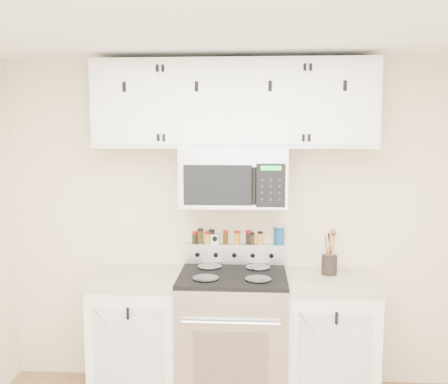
% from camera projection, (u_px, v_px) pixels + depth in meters
% --- Properties ---
extents(back_wall, '(3.50, 0.01, 2.50)m').
position_uv_depth(back_wall, '(235.00, 224.00, 3.84)').
color(back_wall, beige).
rests_on(back_wall, floor).
extents(range, '(0.76, 0.65, 1.10)m').
position_uv_depth(range, '(233.00, 335.00, 3.61)').
color(range, '#B7B7BA').
rests_on(range, floor).
extents(base_cabinet_left, '(0.64, 0.62, 0.92)m').
position_uv_depth(base_cabinet_left, '(140.00, 335.00, 3.68)').
color(base_cabinet_left, white).
rests_on(base_cabinet_left, floor).
extents(base_cabinet_right, '(0.64, 0.62, 0.92)m').
position_uv_depth(base_cabinet_right, '(328.00, 340.00, 3.60)').
color(base_cabinet_right, white).
rests_on(base_cabinet_right, floor).
extents(microwave, '(0.76, 0.44, 0.42)m').
position_uv_depth(microwave, '(234.00, 177.00, 3.60)').
color(microwave, '#9E9EA3').
rests_on(microwave, back_wall).
extents(upper_cabinets, '(2.00, 0.35, 0.62)m').
position_uv_depth(upper_cabinets, '(234.00, 104.00, 3.56)').
color(upper_cabinets, white).
rests_on(upper_cabinets, back_wall).
extents(utensil_crock, '(0.11, 0.11, 0.33)m').
position_uv_depth(utensil_crock, '(329.00, 263.00, 3.63)').
color(utensil_crock, black).
rests_on(utensil_crock, base_cabinet_right).
extents(kitchen_timer, '(0.07, 0.06, 0.08)m').
position_uv_depth(kitchen_timer, '(215.00, 239.00, 3.82)').
color(kitchen_timer, white).
rests_on(kitchen_timer, range).
extents(salt_canister, '(0.08, 0.08, 0.15)m').
position_uv_depth(salt_canister, '(279.00, 235.00, 3.79)').
color(salt_canister, navy).
rests_on(salt_canister, range).
extents(spice_jar_0, '(0.04, 0.04, 0.09)m').
position_uv_depth(spice_jar_0, '(195.00, 237.00, 3.83)').
color(spice_jar_0, black).
rests_on(spice_jar_0, range).
extents(spice_jar_1, '(0.04, 0.04, 0.12)m').
position_uv_depth(spice_jar_1, '(200.00, 236.00, 3.83)').
color(spice_jar_1, '#3D2D0E').
rests_on(spice_jar_1, range).
extents(spice_jar_2, '(0.04, 0.04, 0.09)m').
position_uv_depth(spice_jar_2, '(208.00, 238.00, 3.83)').
color(spice_jar_2, orange).
rests_on(spice_jar_2, range).
extents(spice_jar_3, '(0.04, 0.04, 0.11)m').
position_uv_depth(spice_jar_3, '(212.00, 236.00, 3.82)').
color(spice_jar_3, black).
rests_on(spice_jar_3, range).
extents(spice_jar_4, '(0.04, 0.04, 0.11)m').
position_uv_depth(spice_jar_4, '(226.00, 237.00, 3.82)').
color(spice_jar_4, '#39270D').
rests_on(spice_jar_4, range).
extents(spice_jar_5, '(0.04, 0.04, 0.10)m').
position_uv_depth(spice_jar_5, '(237.00, 237.00, 3.81)').
color(spice_jar_5, orange).
rests_on(spice_jar_5, range).
extents(spice_jar_6, '(0.05, 0.05, 0.11)m').
position_uv_depth(spice_jar_6, '(249.00, 237.00, 3.81)').
color(spice_jar_6, black).
rests_on(spice_jar_6, range).
extents(spice_jar_7, '(0.04, 0.04, 0.09)m').
position_uv_depth(spice_jar_7, '(252.00, 238.00, 3.81)').
color(spice_jar_7, '#3B230E').
rests_on(spice_jar_7, range).
extents(spice_jar_8, '(0.04, 0.04, 0.10)m').
position_uv_depth(spice_jar_8, '(260.00, 238.00, 3.80)').
color(spice_jar_8, gold).
rests_on(spice_jar_8, range).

